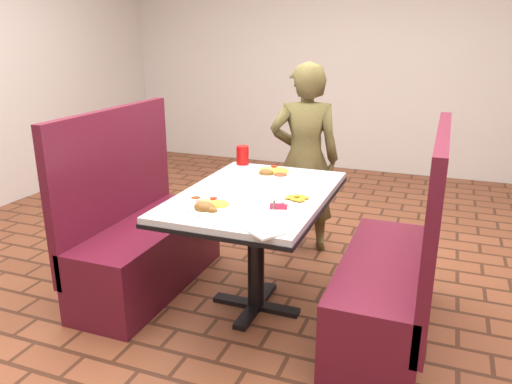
# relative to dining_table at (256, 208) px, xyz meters

# --- Properties ---
(dining_table) EXTENTS (0.81, 1.21, 0.75)m
(dining_table) POSITION_rel_dining_table_xyz_m (0.00, 0.00, 0.00)
(dining_table) COLOR silver
(dining_table) RESTS_ON ground
(booth_bench_left) EXTENTS (0.47, 1.20, 1.17)m
(booth_bench_left) POSITION_rel_dining_table_xyz_m (-0.80, 0.00, -0.32)
(booth_bench_left) COLOR maroon
(booth_bench_left) RESTS_ON ground
(booth_bench_right) EXTENTS (0.47, 1.20, 1.17)m
(booth_bench_right) POSITION_rel_dining_table_xyz_m (0.80, 0.00, -0.32)
(booth_bench_right) COLOR maroon
(booth_bench_right) RESTS_ON ground
(diner_person) EXTENTS (0.60, 0.48, 1.43)m
(diner_person) POSITION_rel_dining_table_xyz_m (0.01, 0.98, 0.06)
(diner_person) COLOR brown
(diner_person) RESTS_ON ground
(near_dinner_plate) EXTENTS (0.26, 0.26, 0.08)m
(near_dinner_plate) POSITION_rel_dining_table_xyz_m (-0.12, -0.36, 0.12)
(near_dinner_plate) COLOR white
(near_dinner_plate) RESTS_ON dining_table
(far_dinner_plate) EXTENTS (0.29, 0.29, 0.07)m
(far_dinner_plate) POSITION_rel_dining_table_xyz_m (-0.02, 0.38, 0.12)
(far_dinner_plate) COLOR white
(far_dinner_plate) RESTS_ON dining_table
(plantain_plate) EXTENTS (0.18, 0.18, 0.03)m
(plantain_plate) POSITION_rel_dining_table_xyz_m (0.27, -0.08, 0.11)
(plantain_plate) COLOR white
(plantain_plate) RESTS_ON dining_table
(maroon_napkin) EXTENTS (0.12, 0.12, 0.00)m
(maroon_napkin) POSITION_rel_dining_table_xyz_m (0.20, -0.19, 0.10)
(maroon_napkin) COLOR maroon
(maroon_napkin) RESTS_ON dining_table
(spoon_utensil) EXTENTS (0.05, 0.14, 0.00)m
(spoon_utensil) POSITION_rel_dining_table_xyz_m (0.17, -0.19, 0.10)
(spoon_utensil) COLOR #BDBCC1
(spoon_utensil) RESTS_ON dining_table
(red_tumbler) EXTENTS (0.09, 0.09, 0.13)m
(red_tumbler) POSITION_rel_dining_table_xyz_m (-0.31, 0.56, 0.16)
(red_tumbler) COLOR #AC0D0B
(red_tumbler) RESTS_ON dining_table
(paper_napkin) EXTENTS (0.22, 0.21, 0.01)m
(paper_napkin) POSITION_rel_dining_table_xyz_m (0.24, -0.55, 0.10)
(paper_napkin) COLOR silver
(paper_napkin) RESTS_ON dining_table
(knife_utensil) EXTENTS (0.04, 0.18, 0.00)m
(knife_utensil) POSITION_rel_dining_table_xyz_m (-0.06, -0.34, 0.11)
(knife_utensil) COLOR silver
(knife_utensil) RESTS_ON dining_table
(fork_utensil) EXTENTS (0.05, 0.16, 0.00)m
(fork_utensil) POSITION_rel_dining_table_xyz_m (-0.13, -0.41, 0.11)
(fork_utensil) COLOR silver
(fork_utensil) RESTS_ON dining_table
(lettuce_shreds) EXTENTS (0.28, 0.32, 0.00)m
(lettuce_shreds) POSITION_rel_dining_table_xyz_m (0.04, 0.06, 0.10)
(lettuce_shreds) COLOR #90BB4A
(lettuce_shreds) RESTS_ON dining_table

